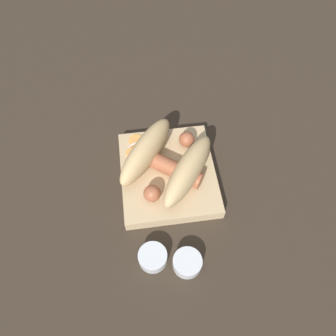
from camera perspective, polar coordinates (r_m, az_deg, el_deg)
The scene contains 7 objects.
ground_plane at distance 0.66m, azimuth -0.00°, elevation -1.62°, with size 3.00×3.00×0.00m, color #33281E.
food_tray at distance 0.65m, azimuth -0.00°, elevation -1.06°, with size 0.20×0.18×0.03m.
bread_roll at distance 0.61m, azimuth -0.26°, elevation 1.34°, with size 0.22×0.21×0.06m.
sausage at distance 0.62m, azimuth 0.40°, elevation 0.53°, with size 0.14×0.13×0.03m.
pickled_veggies at distance 0.66m, azimuth -5.30°, elevation 3.17°, with size 0.07×0.05×0.00m.
condiment_cup_near at distance 0.58m, azimuth -2.66°, elevation -15.31°, with size 0.05×0.05×0.02m.
condiment_cup_far at distance 0.58m, azimuth 3.38°, elevation -16.18°, with size 0.05×0.05×0.02m.
Camera 1 is at (0.33, -0.04, 0.57)m, focal length 35.00 mm.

